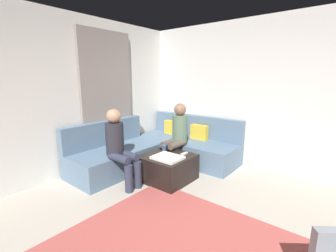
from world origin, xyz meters
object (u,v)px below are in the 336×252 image
(coffee_mug, at_px, (164,148))
(ottoman, at_px, (167,168))
(game_remote, at_px, (184,154))
(person_on_couch_side, at_px, (119,144))
(person_on_couch_back, at_px, (177,133))
(sectional_couch, at_px, (158,149))

(coffee_mug, bearing_deg, ottoman, -39.29)
(game_remote, xyz_separation_m, person_on_couch_side, (-0.66, -0.82, 0.23))
(coffee_mug, relative_size, game_remote, 0.63)
(ottoman, height_order, person_on_couch_back, person_on_couch_back)
(sectional_couch, bearing_deg, ottoman, -37.38)
(game_remote, distance_m, person_on_couch_back, 0.55)
(sectional_couch, xyz_separation_m, ottoman, (0.63, -0.48, -0.07))
(person_on_couch_back, height_order, person_on_couch_side, same)
(coffee_mug, xyz_separation_m, person_on_couch_side, (-0.26, -0.78, 0.19))
(person_on_couch_back, xyz_separation_m, person_on_couch_side, (-0.26, -1.13, 0.00))
(ottoman, distance_m, person_on_couch_back, 0.73)
(game_remote, bearing_deg, person_on_couch_side, -128.84)
(coffee_mug, distance_m, game_remote, 0.40)
(person_on_couch_back, relative_size, person_on_couch_side, 1.00)
(ottoman, xyz_separation_m, person_on_couch_back, (-0.21, 0.53, 0.45))
(ottoman, xyz_separation_m, coffee_mug, (-0.22, 0.18, 0.26))
(coffee_mug, distance_m, person_on_couch_back, 0.40)
(game_remote, distance_m, person_on_couch_side, 1.07)
(coffee_mug, bearing_deg, person_on_couch_side, -108.36)
(ottoman, relative_size, coffee_mug, 8.00)
(ottoman, relative_size, person_on_couch_side, 0.63)
(sectional_couch, height_order, game_remote, sectional_couch)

